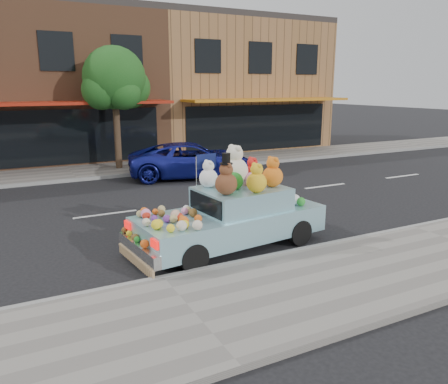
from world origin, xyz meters
TOP-DOWN VIEW (x-y plane):
  - ground at (0.00, 0.00)m, footprint 120.00×120.00m
  - near_sidewalk at (0.00, -6.50)m, footprint 60.00×3.00m
  - far_sidewalk at (0.00, 6.50)m, footprint 60.00×3.00m
  - near_kerb at (0.00, -5.00)m, footprint 60.00×0.12m
  - far_kerb at (0.00, 5.00)m, footprint 60.00×0.12m
  - storefront_mid at (0.00, 11.97)m, footprint 10.00×9.80m
  - storefront_right at (10.00, 11.97)m, footprint 10.00×9.80m
  - street_tree at (2.03, 6.55)m, footprint 3.00×2.70m
  - car_blue at (4.28, 3.75)m, footprint 5.45×3.58m
  - art_car at (2.04, -3.89)m, footprint 4.65×2.23m

SIDE VIEW (x-z plane):
  - ground at x=0.00m, z-range 0.00..0.00m
  - near_sidewalk at x=0.00m, z-range 0.00..0.12m
  - far_sidewalk at x=0.00m, z-range 0.00..0.12m
  - near_kerb at x=0.00m, z-range 0.00..0.13m
  - far_kerb at x=0.00m, z-range 0.00..0.13m
  - car_blue at x=4.28m, z-range 0.00..1.39m
  - art_car at x=2.04m, z-range -0.33..1.95m
  - storefront_mid at x=0.00m, z-range -0.01..7.29m
  - storefront_right at x=10.00m, z-range -0.01..7.29m
  - street_tree at x=2.03m, z-range 1.08..6.30m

